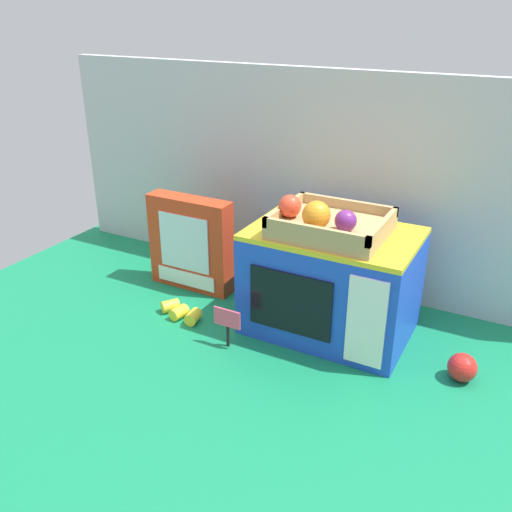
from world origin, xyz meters
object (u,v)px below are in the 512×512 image
(toy_microwave, at_px, (331,282))
(loose_toy_banana, at_px, (181,312))
(food_groups_crate, at_px, (328,224))
(price_sign, at_px, (227,322))
(loose_toy_apple, at_px, (462,367))
(cookie_set_box, at_px, (191,244))

(toy_microwave, relative_size, loose_toy_banana, 2.98)
(food_groups_crate, bearing_deg, loose_toy_banana, -162.95)
(price_sign, xyz_separation_m, loose_toy_banana, (-0.18, 0.06, -0.05))
(food_groups_crate, height_order, loose_toy_apple, food_groups_crate)
(food_groups_crate, relative_size, loose_toy_apple, 3.97)
(price_sign, xyz_separation_m, loose_toy_apple, (0.51, 0.13, -0.04))
(cookie_set_box, bearing_deg, toy_microwave, -3.91)
(loose_toy_banana, bearing_deg, loose_toy_apple, 5.89)
(cookie_set_box, relative_size, price_sign, 2.66)
(cookie_set_box, relative_size, loose_toy_apple, 4.22)
(toy_microwave, height_order, loose_toy_banana, toy_microwave)
(food_groups_crate, bearing_deg, price_sign, -136.28)
(price_sign, distance_m, loose_toy_apple, 0.53)
(price_sign, bearing_deg, loose_toy_apple, 14.14)
(food_groups_crate, bearing_deg, loose_toy_apple, -6.08)
(food_groups_crate, relative_size, price_sign, 2.49)
(loose_toy_apple, bearing_deg, loose_toy_banana, -174.11)
(loose_toy_apple, bearing_deg, price_sign, -165.86)
(cookie_set_box, height_order, loose_toy_apple, cookie_set_box)
(toy_microwave, distance_m, price_sign, 0.27)
(food_groups_crate, xyz_separation_m, loose_toy_apple, (0.34, -0.04, -0.26))
(toy_microwave, relative_size, cookie_set_box, 1.46)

